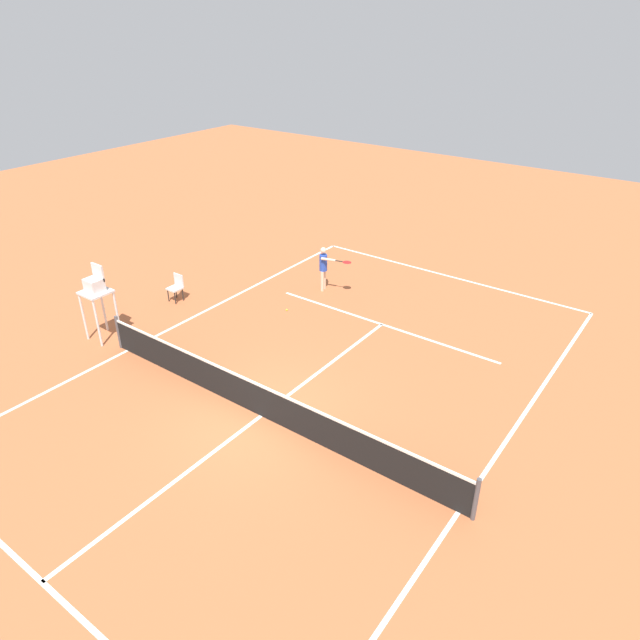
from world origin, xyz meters
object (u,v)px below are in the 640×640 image
tennis_ball (287,310)px  courtside_chair_mid (176,286)px  umpire_chair (96,291)px  player_serving (325,265)px

tennis_ball → courtside_chair_mid: size_ratio=0.07×
tennis_ball → umpire_chair: bearing=54.2°
player_serving → tennis_ball: bearing=-16.5°
player_serving → courtside_chair_mid: size_ratio=1.73×
player_serving → umpire_chair: umpire_chair is taller
player_serving → tennis_ball: size_ratio=24.13×
player_serving → courtside_chair_mid: (3.68, 3.73, -0.44)m
umpire_chair → courtside_chair_mid: umpire_chair is taller
player_serving → umpire_chair: (3.49, 6.85, 0.63)m
umpire_chair → tennis_ball: bearing=-125.8°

